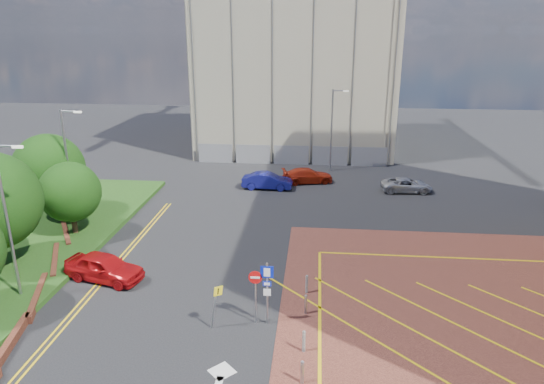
# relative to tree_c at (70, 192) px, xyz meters

# --- Properties ---
(ground) EXTENTS (140.00, 140.00, 0.00)m
(ground) POSITION_rel_tree_c_xyz_m (13.50, -10.00, -3.19)
(ground) COLOR black
(ground) RESTS_ON ground
(retaining_wall) EXTENTS (6.06, 20.33, 0.40)m
(retaining_wall) POSITION_rel_tree_c_xyz_m (1.70, -8.00, -2.99)
(retaining_wall) COLOR brown
(retaining_wall) RESTS_ON ground
(tree_c) EXTENTS (4.00, 4.00, 4.90)m
(tree_c) POSITION_rel_tree_c_xyz_m (0.00, 0.00, 0.00)
(tree_c) COLOR #3D2B1C
(tree_c) RESTS_ON grass_bed
(tree_d) EXTENTS (5.00, 5.00, 6.08)m
(tree_d) POSITION_rel_tree_c_xyz_m (-3.00, 3.00, 0.68)
(tree_d) COLOR #3D2B1C
(tree_d) RESTS_ON grass_bed
(lamp_left_near) EXTENTS (1.53, 0.16, 8.00)m
(lamp_left_near) POSITION_rel_tree_c_xyz_m (1.08, -8.00, 1.47)
(lamp_left_near) COLOR #9EA0A8
(lamp_left_near) RESTS_ON grass_bed
(lamp_left_far) EXTENTS (1.53, 0.16, 8.00)m
(lamp_left_far) POSITION_rel_tree_c_xyz_m (-0.92, 2.00, 1.47)
(lamp_left_far) COLOR #9EA0A8
(lamp_left_far) RESTS_ON grass_bed
(lamp_back) EXTENTS (1.53, 0.16, 8.00)m
(lamp_back) POSITION_rel_tree_c_xyz_m (17.58, 18.00, 1.17)
(lamp_back) COLOR #9EA0A8
(lamp_back) RESTS_ON ground
(sign_cluster) EXTENTS (1.17, 0.12, 3.20)m
(sign_cluster) POSITION_rel_tree_c_xyz_m (13.80, -9.02, -1.24)
(sign_cluster) COLOR #9EA0A8
(sign_cluster) RESTS_ON ground
(warning_sign) EXTENTS (0.63, 0.39, 2.25)m
(warning_sign) POSITION_rel_tree_c_xyz_m (11.68, -9.63, -1.76)
(warning_sign) COLOR #9EA0A8
(warning_sign) RESTS_ON ground
(bollard_row) EXTENTS (0.14, 11.14, 0.90)m
(bollard_row) POSITION_rel_tree_c_xyz_m (15.80, -11.67, -2.72)
(bollard_row) COLOR #9EA0A8
(bollard_row) RESTS_ON forecourt
(construction_building) EXTENTS (21.20, 19.20, 22.00)m
(construction_building) POSITION_rel_tree_c_xyz_m (13.50, 30.00, 7.81)
(construction_building) COLOR #B8AD96
(construction_building) RESTS_ON ground
(construction_fence) EXTENTS (21.60, 0.06, 2.00)m
(construction_fence) POSITION_rel_tree_c_xyz_m (14.50, 20.00, -2.19)
(construction_fence) COLOR gray
(construction_fence) RESTS_ON ground
(car_red_left) EXTENTS (4.83, 2.88, 1.54)m
(car_red_left) POSITION_rel_tree_c_xyz_m (4.50, -5.58, -2.42)
(car_red_left) COLOR red
(car_red_left) RESTS_ON ground
(car_blue_back) EXTENTS (4.44, 1.68, 1.45)m
(car_blue_back) POSITION_rel_tree_c_xyz_m (11.87, 11.63, -2.47)
(car_blue_back) COLOR navy
(car_blue_back) RESTS_ON ground
(car_red_back) EXTENTS (4.93, 2.93, 1.34)m
(car_red_back) POSITION_rel_tree_c_xyz_m (15.36, 13.76, -2.52)
(car_red_back) COLOR #AA220E
(car_red_back) RESTS_ON ground
(car_silver_back) EXTENTS (4.47, 2.26, 1.21)m
(car_silver_back) POSITION_rel_tree_c_xyz_m (23.96, 11.92, -2.59)
(car_silver_back) COLOR #ABABB2
(car_silver_back) RESTS_ON ground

